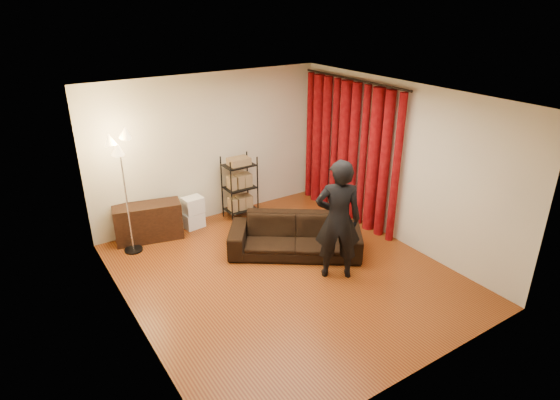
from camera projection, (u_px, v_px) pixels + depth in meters
floor at (285, 274)px, 7.15m from camera, size 5.00×5.00×0.00m
ceiling at (286, 97)px, 6.07m from camera, size 5.00×5.00×0.00m
wall_back at (210, 148)px, 8.53m from camera, size 5.00×0.00×5.00m
wall_front at (423, 273)px, 4.69m from camera, size 5.00×0.00×5.00m
wall_left at (126, 233)px, 5.49m from camera, size 0.00×5.00×5.00m
wall_right at (399, 164)px, 7.73m from camera, size 0.00×5.00×5.00m
curtain_rod at (354, 79)px, 8.05m from camera, size 0.04×2.65×0.04m
curtain at (348, 152)px, 8.57m from camera, size 0.22×2.65×2.55m
sofa at (295, 236)px, 7.62m from camera, size 2.21×1.91×0.62m
person at (338, 220)px, 6.77m from camera, size 0.81×0.74×1.85m
media_cabinet at (148, 222)px, 8.05m from camera, size 1.19×0.66×0.65m
storage_boxes at (193, 213)px, 8.48m from camera, size 0.39×0.33×0.59m
wire_shelf at (240, 187)px, 8.76m from camera, size 0.65×0.54×1.21m
floor_lamp at (126, 195)px, 7.40m from camera, size 0.46×0.46×2.01m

